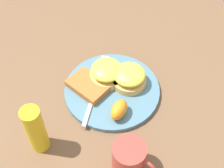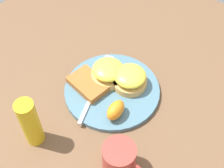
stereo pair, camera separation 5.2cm
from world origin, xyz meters
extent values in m
plane|color=brown|center=(0.00, 0.00, 0.00)|extent=(1.10, 1.10, 0.00)
cylinder|color=slate|center=(0.00, 0.00, 0.01)|extent=(0.26, 0.26, 0.01)
cylinder|color=tan|center=(0.03, 0.04, 0.02)|extent=(0.09, 0.09, 0.02)
ellipsoid|color=yellow|center=(0.03, 0.04, 0.05)|extent=(0.09, 0.09, 0.03)
cylinder|color=tan|center=(-0.03, 0.02, 0.02)|extent=(0.09, 0.09, 0.02)
ellipsoid|color=yellow|center=(-0.03, 0.02, 0.05)|extent=(0.09, 0.09, 0.03)
cube|color=#A5632B|center=(-0.06, -0.03, 0.02)|extent=(0.12, 0.09, 0.02)
ellipsoid|color=orange|center=(0.06, -0.06, 0.04)|extent=(0.04, 0.06, 0.04)
cube|color=silver|center=(-0.02, -0.08, 0.02)|extent=(0.05, 0.13, 0.00)
cube|color=silver|center=(-0.07, 0.07, 0.02)|extent=(0.04, 0.06, 0.00)
cylinder|color=#B23D33|center=(0.14, -0.17, 0.04)|extent=(0.08, 0.08, 0.09)
torus|color=#B23D33|center=(0.19, -0.17, 0.05)|extent=(0.05, 0.01, 0.05)
cylinder|color=gold|center=(-0.06, -0.23, 0.07)|extent=(0.04, 0.04, 0.14)
camera|label=1|loc=(0.27, -0.44, 0.69)|focal=50.00mm
camera|label=2|loc=(0.31, -0.41, 0.69)|focal=50.00mm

